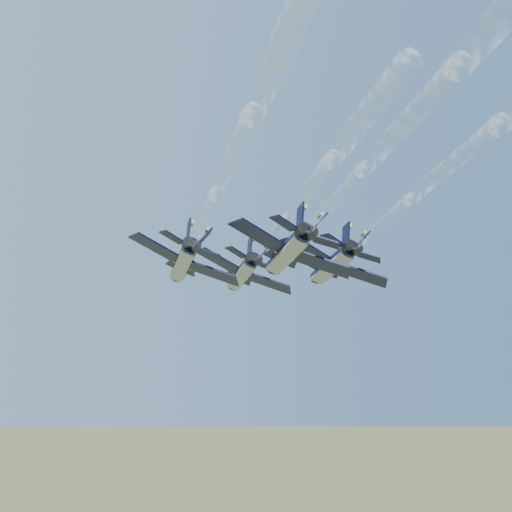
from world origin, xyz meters
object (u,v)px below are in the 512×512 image
jet_lead (242,273)px  jet_right (332,264)px  jet_slot (288,252)px  jet_left (184,262)px

jet_lead → jet_right: (4.95, -14.26, 0.00)m
jet_lead → jet_slot: 22.27m
jet_left → jet_slot: size_ratio=1.00×
jet_right → jet_slot: same height
jet_lead → jet_right: 15.10m
jet_left → jet_lead: bearing=51.1°
jet_left → jet_right: same height
jet_lead → jet_left: bearing=-128.9°
jet_right → jet_slot: 12.98m
jet_lead → jet_right: same height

